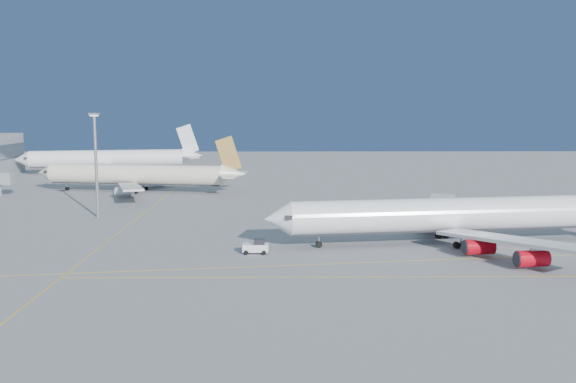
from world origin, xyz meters
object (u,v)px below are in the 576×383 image
Objects in this scene: airliner_etihad at (140,175)px; pushback_tug at (256,247)px; airliner_virgin at (454,215)px; light_mast at (96,156)px; airliner_third at (111,159)px.

airliner_etihad reaches higher than pushback_tug.
pushback_tug is (-36.29, -8.03, -4.10)m from airliner_virgin.
airliner_etihad is at bearing 89.74° from light_mast.
airliner_third is 99.05m from light_mast.
airliner_third is 15.25× the size of pushback_tug.
airliner_virgin is 1.10× the size of airliner_etihad.
light_mast reaches higher than airliner_third.
airliner_virgin is 1.03× the size of airliner_third.
light_mast reaches higher than airliner_etihad.
airliner_third reaches higher than airliner_etihad.
light_mast is (22.03, -96.20, 8.41)m from airliner_third.
pushback_tug is 0.19× the size of light_mast.
airliner_etihad is 88.20m from pushback_tug.
light_mast is at bearing 150.73° from airliner_virgin.
light_mast is at bearing -81.07° from airliner_etihad.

